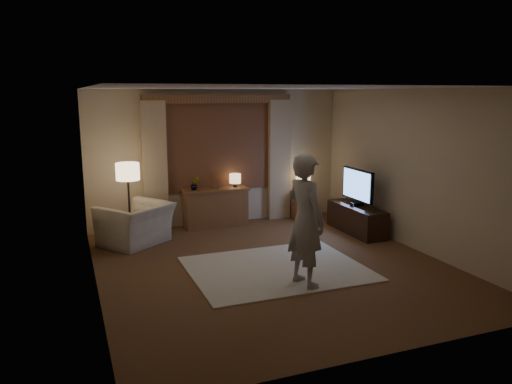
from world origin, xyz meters
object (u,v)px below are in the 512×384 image
side_table (303,205)px  armchair (136,224)px  tv_stand (356,219)px  person (305,220)px  sideboard (216,208)px

side_table → armchair: bearing=-170.3°
tv_stand → person: size_ratio=0.79×
tv_stand → sideboard: bearing=149.5°
armchair → person: size_ratio=0.61×
armchair → person: (1.84, -2.69, 0.55)m
armchair → sideboard: bearing=164.4°
side_table → person: person is taller
sideboard → side_table: sideboard is taller
sideboard → armchair: size_ratio=1.12×
armchair → tv_stand: bearing=132.2°
sideboard → person: person is taller
sideboard → tv_stand: bearing=-30.5°
tv_stand → side_table: bearing=109.4°
sideboard → tv_stand: (2.29, -1.35, -0.10)m
sideboard → tv_stand: 2.66m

